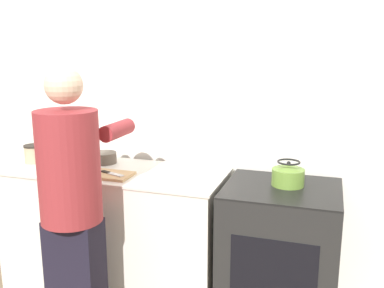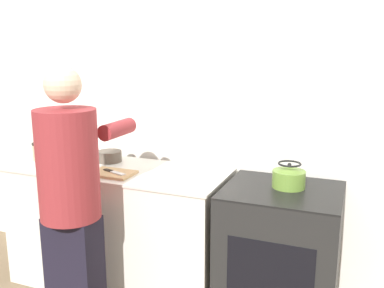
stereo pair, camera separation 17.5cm
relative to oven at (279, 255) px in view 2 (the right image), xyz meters
The scene contains 10 objects.
wall_back 1.24m from the oven, 154.49° to the left, with size 8.00×0.05×2.60m.
counter 1.19m from the oven, behind, with size 1.61×0.64×0.91m.
oven is the anchor object (origin of this frame).
person 1.36m from the oven, 152.00° to the right, with size 0.40×0.63×1.66m.
cutting_board 1.23m from the oven, behind, with size 0.29×0.21×0.02m.
knife 1.23m from the oven, behind, with size 0.20×0.10×0.01m.
kettle 0.52m from the oven, 61.86° to the left, with size 0.21×0.21×0.16m.
bowl_prep 1.65m from the oven, behind, with size 0.17×0.17×0.09m.
bowl_mixing 1.43m from the oven, behind, with size 0.18×0.18×0.08m.
canister_jar 1.92m from the oven, behind, with size 0.15×0.15×0.14m.
Camera 2 is at (1.22, -2.24, 1.76)m, focal length 40.00 mm.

